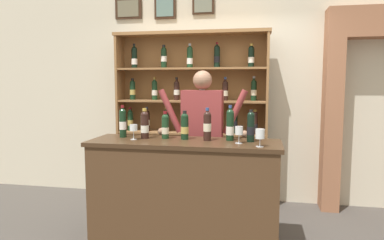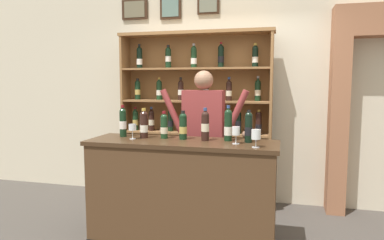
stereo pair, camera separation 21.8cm
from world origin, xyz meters
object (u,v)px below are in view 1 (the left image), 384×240
object	(u,v)px
tasting_bottle_prosecco	(145,124)
wine_glass_left	(239,132)
tasting_bottle_riserva	(230,125)
shopkeeper	(202,129)
tasting_bottle_brunello	(185,126)
tasting_bottle_vin_santo	(207,125)
tasting_bottle_chianti	(165,126)
wine_shelf	(191,115)
wine_glass_spare	(260,135)
wine_glass_center	(133,129)
tasting_bottle_rosso	(123,122)
tasting_bottle_bianco	(251,126)
tasting_counter	(184,194)

from	to	relation	value
tasting_bottle_prosecco	wine_glass_left	xyz separation A→B (m)	(0.94, -0.11, -0.03)
tasting_bottle_prosecco	tasting_bottle_riserva	xyz separation A→B (m)	(0.84, 0.04, 0.01)
shopkeeper	tasting_bottle_brunello	world-z (taller)	shopkeeper
tasting_bottle_vin_santo	wine_glass_left	world-z (taller)	tasting_bottle_vin_santo
tasting_bottle_prosecco	tasting_bottle_chianti	xyz separation A→B (m)	(0.20, 0.03, -0.01)
tasting_bottle_riserva	wine_glass_left	bearing A→B (deg)	-57.99
tasting_bottle_prosecco	wine_shelf	bearing A→B (deg)	78.29
shopkeeper	wine_glass_spare	bearing A→B (deg)	-51.02
tasting_bottle_vin_santo	wine_glass_center	world-z (taller)	tasting_bottle_vin_santo
tasting_bottle_riserva	wine_glass_spare	distance (m)	0.40
tasting_bottle_rosso	wine_glass_left	distance (m)	1.19
shopkeeper	tasting_bottle_prosecco	size ratio (longest dim) A/B	5.76
tasting_bottle_brunello	wine_glass_center	xyz separation A→B (m)	(-0.49, -0.11, -0.03)
shopkeeper	tasting_bottle_bianco	world-z (taller)	shopkeeper
tasting_bottle_chianti	tasting_bottle_bianco	world-z (taller)	tasting_bottle_bianco
wine_shelf	tasting_bottle_vin_santo	distance (m)	1.24
tasting_bottle_vin_santo	wine_glass_spare	xyz separation A→B (m)	(0.50, -0.23, -0.05)
tasting_bottle_bianco	wine_shelf	bearing A→B (deg)	124.50
wine_shelf	tasting_bottle_prosecco	xyz separation A→B (m)	(-0.24, -1.16, 0.01)
tasting_bottle_vin_santo	tasting_bottle_riserva	size ratio (longest dim) A/B	0.93
tasting_bottle_rosso	tasting_bottle_riserva	distance (m)	1.09
tasting_bottle_bianco	tasting_bottle_prosecco	bearing A→B (deg)	-179.87
tasting_bottle_chianti	wine_glass_spare	bearing A→B (deg)	-16.22
tasting_bottle_rosso	wine_glass_spare	world-z (taller)	tasting_bottle_rosso
tasting_counter	wine_glass_spare	bearing A→B (deg)	-13.58
tasting_bottle_brunello	wine_glass_spare	world-z (taller)	tasting_bottle_brunello
tasting_bottle_rosso	tasting_counter	bearing A→B (deg)	-8.41
tasting_bottle_rosso	wine_glass_spare	distance (m)	1.40
wine_glass_center	tasting_counter	bearing A→B (deg)	2.65
wine_glass_left	tasting_bottle_chianti	bearing A→B (deg)	169.28
tasting_bottle_chianti	wine_glass_center	distance (m)	0.31
shopkeeper	tasting_bottle_riserva	xyz separation A→B (m)	(0.35, -0.51, 0.11)
tasting_bottle_prosecco	tasting_bottle_riserva	world-z (taller)	tasting_bottle_riserva
tasting_bottle_vin_santo	tasting_bottle_bianco	size ratio (longest dim) A/B	1.05
tasting_bottle_prosecco	tasting_bottle_bianco	size ratio (longest dim) A/B	0.99
tasting_bottle_prosecco	tasting_bottle_chianti	distance (m)	0.21
wine_glass_spare	wine_glass_left	world-z (taller)	wine_glass_left
tasting_bottle_chianti	tasting_bottle_riserva	xyz separation A→B (m)	(0.64, 0.01, 0.02)
tasting_counter	wine_glass_center	bearing A→B (deg)	-177.35
tasting_bottle_brunello	wine_glass_left	bearing A→B (deg)	-13.59
wine_shelf	tasting_bottle_rosso	distance (m)	1.23
tasting_bottle_prosecco	tasting_bottle_riserva	bearing A→B (deg)	2.74
tasting_bottle_rosso	tasting_bottle_riserva	size ratio (longest dim) A/B	0.96
tasting_bottle_chianti	tasting_bottle_vin_santo	distance (m)	0.43
wine_shelf	tasting_bottle_vin_santo	xyz separation A→B (m)	(0.39, -1.17, 0.02)
tasting_bottle_riserva	wine_glass_center	bearing A→B (deg)	-171.90
tasting_bottle_rosso	tasting_bottle_brunello	xyz separation A→B (m)	(0.65, -0.01, -0.02)
tasting_bottle_riserva	wine_glass_center	world-z (taller)	tasting_bottle_riserva
tasting_bottle_vin_santo	wine_glass_center	bearing A→B (deg)	-173.37
tasting_counter	tasting_bottle_vin_santo	bearing A→B (deg)	15.49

